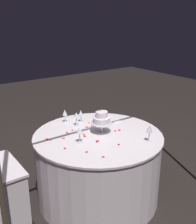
# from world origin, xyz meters

# --- Properties ---
(ground_plane) EXTENTS (12.00, 12.00, 0.00)m
(ground_plane) POSITION_xyz_m (0.00, 0.00, 0.00)
(ground_plane) COLOR black
(decorative_arch) EXTENTS (2.31, 0.06, 2.27)m
(decorative_arch) POSITION_xyz_m (0.00, 0.52, 1.51)
(decorative_arch) COLOR #473D2D
(decorative_arch) RESTS_ON ground
(main_table) EXTENTS (1.32, 1.32, 0.73)m
(main_table) POSITION_xyz_m (0.00, 0.00, 0.37)
(main_table) COLOR white
(main_table) RESTS_ON ground
(tiered_cake) EXTENTS (0.22, 0.22, 0.23)m
(tiered_cake) POSITION_xyz_m (-0.06, -0.02, 0.88)
(tiered_cake) COLOR silver
(tiered_cake) RESTS_ON main_table
(wine_glass_0) EXTENTS (0.06, 0.06, 0.14)m
(wine_glass_0) POSITION_xyz_m (-0.05, -0.40, 0.83)
(wine_glass_0) COLOR silver
(wine_glass_0) RESTS_ON main_table
(wine_glass_1) EXTENTS (0.06, 0.06, 0.15)m
(wine_glass_1) POSITION_xyz_m (0.10, -0.50, 0.84)
(wine_glass_1) COLOR silver
(wine_glass_1) RESTS_ON main_table
(wine_glass_2) EXTENTS (0.06, 0.06, 0.17)m
(wine_glass_2) POSITION_xyz_m (-0.30, 0.42, 0.85)
(wine_glass_2) COLOR silver
(wine_glass_2) RESTS_ON main_table
(wine_glass_3) EXTENTS (0.06, 0.06, 0.16)m
(wine_glass_3) POSITION_xyz_m (0.05, -0.33, 0.85)
(wine_glass_3) COLOR silver
(wine_glass_3) RESTS_ON main_table
(wine_glass_4) EXTENTS (0.07, 0.07, 0.15)m
(wine_glass_4) POSITION_xyz_m (0.25, 0.05, 0.85)
(wine_glass_4) COLOR silver
(wine_glass_4) RESTS_ON main_table
(cake_knife) EXTENTS (0.30, 0.04, 0.01)m
(cake_knife) POSITION_xyz_m (-0.29, -0.16, 0.74)
(cake_knife) COLOR silver
(cake_knife) RESTS_ON main_table
(rose_petal_0) EXTENTS (0.04, 0.04, 0.00)m
(rose_petal_0) POSITION_xyz_m (0.31, 0.25, 0.73)
(rose_petal_0) COLOR red
(rose_petal_0) RESTS_ON main_table
(rose_petal_1) EXTENTS (0.04, 0.04, 0.00)m
(rose_petal_1) POSITION_xyz_m (-0.25, -0.13, 0.73)
(rose_petal_1) COLOR red
(rose_petal_1) RESTS_ON main_table
(rose_petal_2) EXTENTS (0.04, 0.04, 0.00)m
(rose_petal_2) POSITION_xyz_m (0.14, -0.04, 0.73)
(rose_petal_2) COLOR red
(rose_petal_2) RESTS_ON main_table
(rose_petal_3) EXTENTS (0.03, 0.04, 0.00)m
(rose_petal_3) POSITION_xyz_m (0.43, 0.08, 0.73)
(rose_petal_3) COLOR red
(rose_petal_3) RESTS_ON main_table
(rose_petal_4) EXTENTS (0.03, 0.02, 0.00)m
(rose_petal_4) POSITION_xyz_m (-0.10, -0.32, 0.73)
(rose_petal_4) COLOR red
(rose_petal_4) RESTS_ON main_table
(rose_petal_5) EXTENTS (0.04, 0.04, 0.00)m
(rose_petal_5) POSITION_xyz_m (0.24, 0.41, 0.73)
(rose_petal_5) COLOR red
(rose_petal_5) RESTS_ON main_table
(rose_petal_6) EXTENTS (0.04, 0.04, 0.00)m
(rose_petal_6) POSITION_xyz_m (-0.01, -0.23, 0.73)
(rose_petal_6) COLOR red
(rose_petal_6) RESTS_ON main_table
(rose_petal_7) EXTENTS (0.03, 0.04, 0.00)m
(rose_petal_7) POSITION_xyz_m (0.12, -0.08, 0.73)
(rose_petal_7) COLOR red
(rose_petal_7) RESTS_ON main_table
(rose_petal_8) EXTENTS (0.04, 0.04, 0.00)m
(rose_petal_8) POSITION_xyz_m (-0.20, 0.04, 0.73)
(rose_petal_8) COLOR red
(rose_petal_8) RESTS_ON main_table
(rose_petal_9) EXTENTS (0.03, 0.04, 0.00)m
(rose_petal_9) POSITION_xyz_m (-0.02, 0.31, 0.73)
(rose_petal_9) COLOR red
(rose_petal_9) RESTS_ON main_table
(rose_petal_10) EXTENTS (0.02, 0.03, 0.00)m
(rose_petal_10) POSITION_xyz_m (0.46, -0.16, 0.73)
(rose_petal_10) COLOR red
(rose_petal_10) RESTS_ON main_table
(rose_petal_11) EXTENTS (0.05, 0.04, 0.00)m
(rose_petal_11) POSITION_xyz_m (0.10, 0.13, 0.73)
(rose_petal_11) COLOR red
(rose_petal_11) RESTS_ON main_table
(rose_petal_12) EXTENTS (0.03, 0.02, 0.00)m
(rose_petal_12) POSITION_xyz_m (0.16, -0.24, 0.73)
(rose_petal_12) COLOR red
(rose_petal_12) RESTS_ON main_table
(rose_petal_13) EXTENTS (0.04, 0.03, 0.00)m
(rose_petal_13) POSITION_xyz_m (0.24, -0.22, 0.73)
(rose_petal_13) COLOR red
(rose_petal_13) RESTS_ON main_table
(rose_petal_14) EXTENTS (0.03, 0.03, 0.00)m
(rose_petal_14) POSITION_xyz_m (-0.07, -0.21, 0.73)
(rose_petal_14) COLOR red
(rose_petal_14) RESTS_ON main_table
(rose_petal_15) EXTENTS (0.04, 0.04, 0.00)m
(rose_petal_15) POSITION_xyz_m (0.33, -0.12, 0.73)
(rose_petal_15) COLOR red
(rose_petal_15) RESTS_ON main_table
(rose_petal_16) EXTENTS (0.04, 0.04, 0.00)m
(rose_petal_16) POSITION_xyz_m (0.47, -0.20, 0.73)
(rose_petal_16) COLOR red
(rose_petal_16) RESTS_ON main_table
(rose_petal_17) EXTENTS (0.04, 0.04, 0.00)m
(rose_petal_17) POSITION_xyz_m (0.11, 0.14, 0.73)
(rose_petal_17) COLOR red
(rose_petal_17) RESTS_ON main_table
(rose_petal_18) EXTENTS (0.05, 0.04, 0.00)m
(rose_petal_18) POSITION_xyz_m (-0.25, 0.05, 0.73)
(rose_petal_18) COLOR red
(rose_petal_18) RESTS_ON main_table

